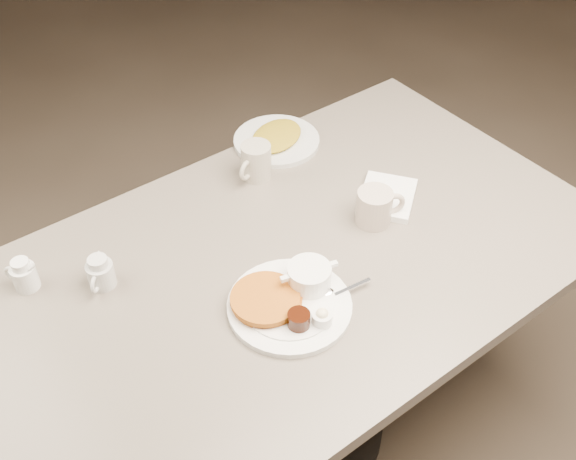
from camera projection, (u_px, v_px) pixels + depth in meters
diner_table at (293, 303)px, 1.73m from camera, size 1.50×0.90×0.75m
main_plate at (290, 298)px, 1.49m from camera, size 0.36×0.34×0.07m
coffee_mug_near at (375, 207)px, 1.67m from camera, size 0.14×0.12×0.09m
napkin at (387, 197)px, 1.76m from camera, size 0.21×0.21×0.02m
coffee_mug_far at (256, 162)px, 1.80m from camera, size 0.12×0.10×0.10m
creamer_left at (100, 273)px, 1.52m from camera, size 0.08×0.08×0.08m
creamer_right at (24, 275)px, 1.52m from camera, size 0.07×0.08×0.08m
hash_plate at (277, 139)px, 1.94m from camera, size 0.33×0.33×0.04m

